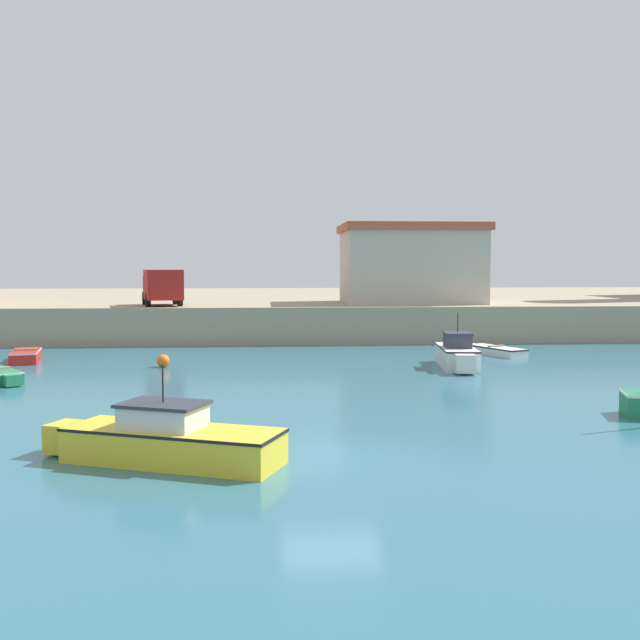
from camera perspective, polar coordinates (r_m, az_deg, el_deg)
ground_plane at (r=18.79m, az=0.88°, el=-10.17°), size 200.00×200.00×0.00m
quay_seawall at (r=63.77m, az=-2.74°, el=0.93°), size 120.00×40.00×2.24m
motorboat_yellow_0 at (r=18.26m, az=-11.64°, el=-8.92°), size 6.00×3.54×2.33m
motorboat_white_1 at (r=34.96m, az=10.41°, el=-2.58°), size 1.96×4.99×2.53m
dinghy_red_3 at (r=39.26m, az=-21.49°, el=-2.52°), size 1.80×3.65×0.64m
dinghy_white_6 at (r=40.45m, az=13.18°, el=-2.25°), size 2.47×4.17×0.51m
mooring_buoy at (r=35.26m, az=-11.86°, el=-3.05°), size 0.60×0.60×0.60m
harbor_shed_near_wharf at (r=49.99m, az=6.92°, el=4.31°), size 9.21×7.03×5.17m
truck_on_quay at (r=46.83m, az=-11.93°, el=2.57°), size 3.00×4.66×2.20m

